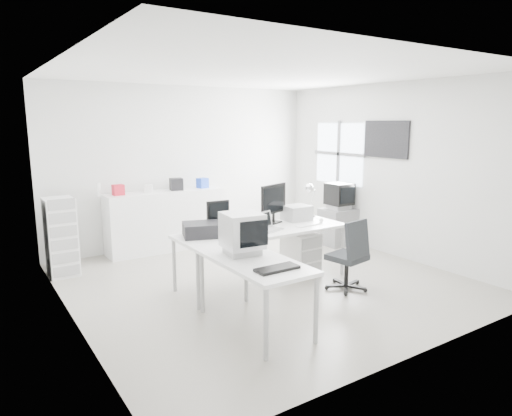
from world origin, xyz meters
TOP-DOWN VIEW (x-y plane):
  - floor at (0.00, 0.00)m, footprint 5.00×5.00m
  - ceiling at (0.00, 0.00)m, footprint 5.00×5.00m
  - back_wall at (0.00, 2.50)m, footprint 5.00×0.02m
  - left_wall at (-2.50, 0.00)m, footprint 0.02×5.00m
  - right_wall at (2.50, 0.00)m, footprint 0.02×5.00m
  - window at (2.48, 1.20)m, footprint 0.02×1.20m
  - wall_picture at (2.47, 0.10)m, footprint 0.04×0.90m
  - main_desk at (-0.05, -0.04)m, footprint 2.40×0.80m
  - side_desk at (-0.90, -1.14)m, footprint 0.70×1.40m
  - drawer_pedestal at (0.65, 0.01)m, footprint 0.40×0.50m
  - inkjet_printer at (-0.90, 0.06)m, footprint 0.59×0.52m
  - lcd_monitor_small at (-0.60, 0.21)m, footprint 0.33×0.21m
  - lcd_monitor_large at (0.30, 0.21)m, footprint 0.59×0.39m
  - laptop at (0.00, -0.14)m, footprint 0.46×0.47m
  - white_keyboard at (0.60, -0.19)m, footprint 0.40×0.17m
  - white_mouse at (0.90, -0.14)m, footprint 0.06×0.06m
  - laser_printer at (0.70, 0.18)m, footprint 0.39×0.34m
  - desk_lamp at (1.05, 0.26)m, footprint 0.18×0.18m
  - crt_monitor at (-0.90, -0.89)m, footprint 0.44×0.44m
  - black_keyboard at (-0.90, -1.54)m, footprint 0.45×0.18m
  - office_chair at (0.73, -0.86)m, footprint 0.65×0.65m
  - tv_cabinet at (2.22, 0.88)m, footprint 0.59×0.49m
  - crt_tv at (2.22, 0.88)m, footprint 0.50×0.48m
  - sideboard at (-0.50, 2.24)m, footprint 2.04×0.51m
  - clutter_box_a at (-1.30, 2.24)m, footprint 0.18×0.16m
  - clutter_box_b at (-0.80, 2.24)m, footprint 0.16×0.15m
  - clutter_box_c at (-0.30, 2.24)m, footprint 0.24×0.22m
  - clutter_box_d at (0.20, 2.24)m, footprint 0.20×0.19m
  - clutter_bottle at (-1.60, 2.28)m, footprint 0.07×0.07m
  - filing_cabinet at (-2.28, 1.81)m, footprint 0.39×0.47m

SIDE VIEW (x-z plane):
  - floor at x=0.00m, z-range -0.01..0.01m
  - drawer_pedestal at x=0.65m, z-range 0.00..0.60m
  - tv_cabinet at x=2.22m, z-range 0.00..0.65m
  - main_desk at x=-0.05m, z-range 0.00..0.75m
  - side_desk at x=-0.90m, z-range 0.00..0.75m
  - office_chair at x=0.73m, z-range 0.00..0.97m
  - sideboard at x=-0.50m, z-range 0.00..1.02m
  - filing_cabinet at x=-2.28m, z-range 0.00..1.12m
  - white_keyboard at x=0.60m, z-range 0.75..0.77m
  - black_keyboard at x=-0.90m, z-range 0.75..0.78m
  - white_mouse at x=0.90m, z-range 0.75..0.81m
  - inkjet_printer at x=-0.90m, z-range 0.75..0.93m
  - laser_printer at x=0.70m, z-range 0.75..0.97m
  - laptop at x=0.00m, z-range 0.75..0.99m
  - crt_tv at x=2.22m, z-range 0.65..1.10m
  - lcd_monitor_small at x=-0.60m, z-range 0.75..1.14m
  - desk_lamp at x=1.05m, z-range 0.75..1.20m
  - crt_monitor at x=-0.90m, z-range 0.75..1.20m
  - lcd_monitor_large at x=0.30m, z-range 0.75..1.32m
  - clutter_box_b at x=-0.80m, z-range 1.02..1.15m
  - clutter_box_a at x=-1.30m, z-range 1.02..1.19m
  - clutter_box_d at x=0.20m, z-range 1.02..1.20m
  - clutter_box_c at x=-0.30m, z-range 1.02..1.23m
  - clutter_bottle at x=-1.60m, z-range 1.02..1.24m
  - back_wall at x=0.00m, z-range 0.00..2.80m
  - left_wall at x=-2.50m, z-range 0.00..2.80m
  - right_wall at x=2.50m, z-range 0.00..2.80m
  - window at x=2.48m, z-range 1.05..2.15m
  - wall_picture at x=2.47m, z-range 1.60..2.20m
  - ceiling at x=0.00m, z-range 2.79..2.80m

